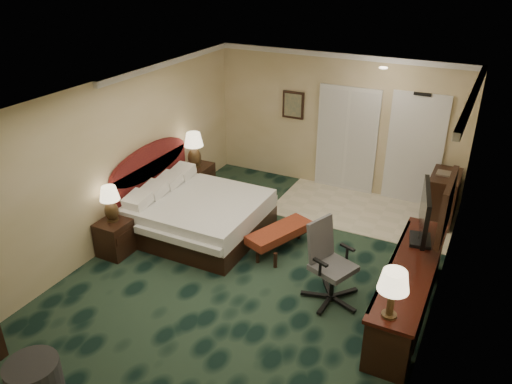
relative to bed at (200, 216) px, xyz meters
The scene contains 24 objects.
floor 1.69m from the bed, 32.96° to the right, with size 5.00×7.50×0.00m, color black.
ceiling 2.90m from the bed, 32.96° to the right, with size 5.00×7.50×0.00m, color white.
wall_back 3.33m from the bed, 64.03° to the left, with size 5.00×0.00×2.70m, color tan.
wall_left 1.76m from the bed, 141.01° to the right, with size 0.00×7.50×2.70m, color tan.
wall_right 4.12m from the bed, 13.03° to the right, with size 0.00×7.50×2.70m, color tan.
crown_molding 2.86m from the bed, 32.96° to the right, with size 5.00×7.50×0.10m, color silver, non-canonical shape.
tile_patch 3.06m from the bed, 41.16° to the left, with size 3.20×1.70×0.01m, color beige.
headboard 1.12m from the bed, behind, with size 0.12×2.00×1.40m, color #460F17, non-canonical shape.
entry_door 4.14m from the bed, 43.82° to the left, with size 1.02×0.06×2.18m, color silver.
closet_doors 3.33m from the bed, 59.76° to the left, with size 1.20×0.06×2.10m, color silver.
wall_art 3.13m from the bed, 80.15° to the left, with size 0.45×0.06×0.55m, color #4D5F57.
wall_mirror 4.05m from the bed, ahead, with size 0.05×0.95×0.75m, color white.
bed is the anchor object (origin of this frame).
nightstand_near 1.43m from the bed, 127.09° to the right, with size 0.46×0.53×0.57m, color black.
nightstand_far 1.46m from the bed, 124.95° to the left, with size 0.52×0.59×0.64m, color black.
lamp_near 1.53m from the bed, 128.87° to the right, with size 0.31×0.31×0.58m, color black, non-canonical shape.
lamp_far 1.56m from the bed, 125.70° to the left, with size 0.36×0.36×0.68m, color black, non-canonical shape.
bed_bench 1.44m from the bed, ahead, with size 0.40×1.16×0.39m, color maroon.
ottoman 3.75m from the bed, 86.35° to the right, with size 0.59×0.59×0.42m, color #2E2E2F.
desk 3.63m from the bed, ahead, with size 0.57×2.63×0.76m, color black.
tv 3.66m from the bed, ahead, with size 0.09×1.02×0.80m, color black.
desk_lamp 3.99m from the bed, 25.08° to the right, with size 0.35×0.35×0.60m, color black, non-canonical shape.
desk_chair 2.72m from the bed, 15.73° to the right, with size 0.68×0.63×1.16m, color #434248, non-canonical shape.
minibar 4.27m from the bed, 32.57° to the left, with size 0.47×0.85×0.90m, color black.
Camera 1 is at (2.80, -5.31, 4.41)m, focal length 35.00 mm.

